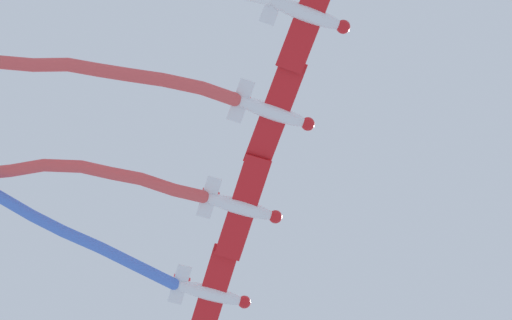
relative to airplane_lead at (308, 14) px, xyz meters
name	(u,v)px	position (x,y,z in m)	size (l,w,h in m)	color
airplane_lead	(308,14)	(0.00, 0.00, 0.00)	(7.93, 6.12, 1.98)	white
airplane_left_wing	(274,112)	(-6.72, -2.44, 0.30)	(7.94, 6.12, 1.98)	white
smoke_trail_left_wing	(99,73)	(-3.67, -14.11, 0.72)	(4.15, 19.17, 2.46)	#DB4C4C
airplane_right_wing	(242,207)	(-13.43, -4.88, 0.00)	(7.98, 6.13, 1.98)	white
smoke_trail_right_wing	(89,176)	(-11.18, -15.49, 1.25)	(3.26, 17.07, 3.51)	#DB4C4C
airplane_slot	(212,293)	(-20.14, -7.32, 0.30)	(7.99, 6.13, 1.98)	white
smoke_trail_slot	(66,230)	(-15.06, -17.40, 0.85)	(10.14, 15.10, 1.86)	#4C75DB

